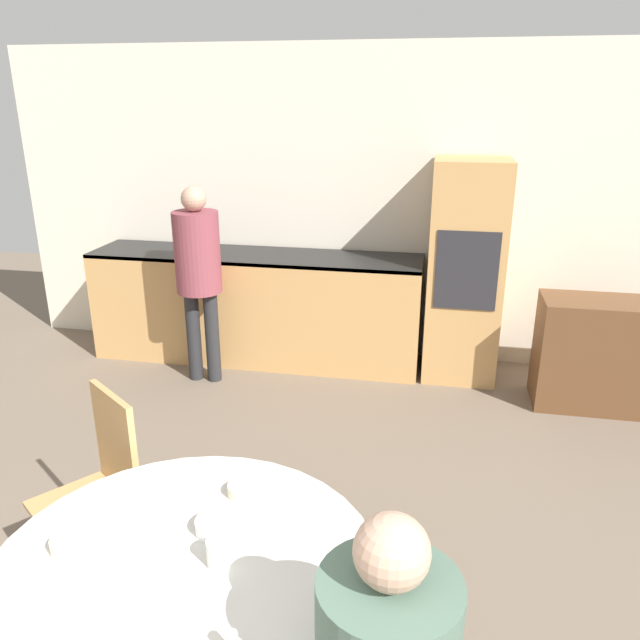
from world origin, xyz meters
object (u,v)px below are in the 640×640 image
at_px(chair_far_left, 101,482).
at_px(bowl_centre, 243,490).
at_px(person_standing, 198,265).
at_px(sideboard, 614,355).
at_px(bowl_far, 216,525).
at_px(bowl_near, 69,544).
at_px(dining_table, 188,609).
at_px(oven_unit, 465,272).
at_px(cup, 218,552).

relative_size(chair_far_left, bowl_centre, 7.91).
bearing_deg(person_standing, sideboard, 2.54).
relative_size(bowl_centre, bowl_far, 0.83).
height_order(chair_far_left, bowl_far, chair_far_left).
distance_m(chair_far_left, bowl_near, 0.72).
bearing_deg(dining_table, chair_far_left, 137.31).
xyz_separation_m(oven_unit, bowl_near, (-1.39, -3.36, -0.13)).
relative_size(chair_far_left, cup, 10.02).
xyz_separation_m(person_standing, bowl_near, (0.64, -2.83, -0.22)).
bearing_deg(chair_far_left, cup, -0.26).
height_order(oven_unit, bowl_near, oven_unit).
xyz_separation_m(sideboard, bowl_far, (-2.02, -2.78, 0.34)).
relative_size(sideboard, bowl_near, 8.74).
relative_size(cup, bowl_near, 0.76).
xyz_separation_m(dining_table, cup, (0.12, 0.02, 0.24)).
height_order(oven_unit, dining_table, oven_unit).
height_order(dining_table, person_standing, person_standing).
xyz_separation_m(person_standing, bowl_centre, (1.13, -2.42, -0.22)).
xyz_separation_m(sideboard, bowl_centre, (-1.99, -2.56, 0.34)).
height_order(chair_far_left, person_standing, person_standing).
bearing_deg(bowl_near, bowl_far, 22.16).
height_order(sideboard, cup, sideboard).
distance_m(person_standing, bowl_near, 2.91).
bearing_deg(person_standing, bowl_centre, -64.99).
bearing_deg(sideboard, bowl_far, -125.95).
distance_m(chair_far_left, cup, 1.03).
distance_m(person_standing, bowl_centre, 2.68).
height_order(dining_table, bowl_far, bowl_far).
relative_size(oven_unit, bowl_far, 11.99).
xyz_separation_m(bowl_near, bowl_far, (0.46, 0.19, 0.00)).
bearing_deg(cup, bowl_far, 113.61).
height_order(sideboard, bowl_far, sideboard).
height_order(dining_table, bowl_centre, bowl_centre).
xyz_separation_m(chair_far_left, bowl_centre, (0.76, -0.22, 0.21)).
height_order(dining_table, bowl_near, bowl_near).
distance_m(sideboard, dining_table, 3.62).
height_order(oven_unit, person_standing, oven_unit).
xyz_separation_m(oven_unit, sideboard, (1.09, -0.38, -0.46)).
height_order(dining_table, chair_far_left, chair_far_left).
bearing_deg(dining_table, person_standing, 110.41).
bearing_deg(bowl_centre, chair_far_left, 163.84).
height_order(sideboard, bowl_near, sideboard).
xyz_separation_m(oven_unit, chair_far_left, (-1.66, -2.72, -0.34)).
height_order(cup, bowl_near, cup).
bearing_deg(bowl_centre, bowl_near, -139.64).
height_order(bowl_near, bowl_centre, bowl_near).
relative_size(sideboard, bowl_far, 7.46).
bearing_deg(person_standing, cup, -67.38).
height_order(cup, bowl_far, cup).
bearing_deg(dining_table, oven_unit, 73.76).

